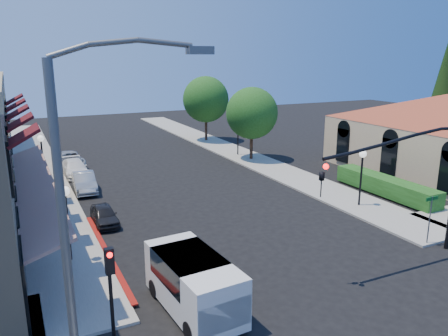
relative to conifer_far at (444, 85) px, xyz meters
name	(u,v)px	position (x,y,z in m)	size (l,w,h in m)	color
ground	(337,304)	(-28.00, -18.00, -6.36)	(120.00, 120.00, 0.00)	black
sidewalk_left	(37,168)	(-36.75, 9.00, -6.30)	(3.50, 50.00, 0.12)	gray
sidewalk_right	(226,149)	(-19.25, 9.00, -6.30)	(3.50, 50.00, 0.12)	gray
curb_red_strip	(107,255)	(-34.90, -10.00, -6.36)	(0.25, 10.00, 0.06)	maroon
hedge	(385,195)	(-16.30, -9.00, -6.36)	(1.40, 8.00, 1.10)	#1D4714
conifer_far	(444,85)	(0.00, 0.00, 0.00)	(3.20, 3.20, 11.00)	black
street_tree_a	(252,113)	(-19.20, 4.00, -2.17)	(4.56, 4.56, 6.48)	black
street_tree_b	(206,99)	(-19.20, 14.00, -1.82)	(4.94, 4.94, 7.02)	black
signal_mast_arm	(425,172)	(-22.14, -16.50, -2.27)	(8.01, 0.39, 6.00)	black
secondary_signal	(110,277)	(-36.00, -16.59, -4.04)	(0.28, 0.42, 3.32)	black
cobra_streetlight	(82,235)	(-37.15, -20.00, -1.09)	(3.60, 0.25, 9.31)	#595B5E
street_name_sign	(430,212)	(-20.50, -15.80, -4.66)	(0.80, 0.06, 2.50)	#595B5E
lamppost_left_near	(66,205)	(-36.50, -10.00, -3.62)	(0.44, 0.44, 3.57)	black
lamppost_left_far	(42,147)	(-36.50, 4.00, -3.62)	(0.44, 0.44, 3.57)	black
lamppost_right_near	(362,164)	(-19.50, -10.00, -3.62)	(0.44, 0.44, 3.57)	black
lamppost_right_far	(238,127)	(-19.50, 6.00, -3.62)	(0.44, 0.44, 3.57)	black
white_van	(194,281)	(-32.96, -16.05, -5.18)	(2.30, 4.74, 2.05)	silver
parked_car_a	(104,215)	(-34.20, -6.00, -5.83)	(1.25, 3.10, 1.05)	black
parked_car_b	(84,182)	(-34.20, 0.77, -5.71)	(1.38, 3.95, 1.30)	#A1A5A6
parked_car_c	(75,168)	(-34.20, 5.36, -5.75)	(1.71, 4.20, 1.22)	white
parked_car_d	(69,159)	(-34.20, 8.54, -5.74)	(2.05, 4.45, 1.24)	#ACAEB2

